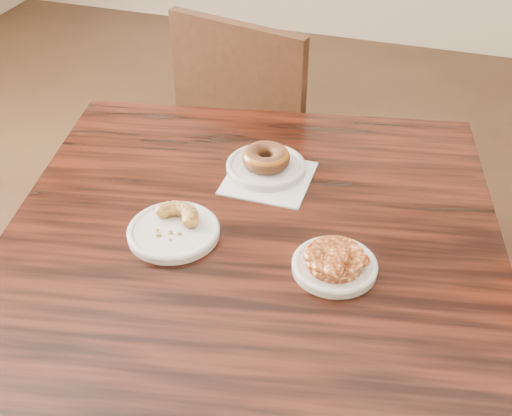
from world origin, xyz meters
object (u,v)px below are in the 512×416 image
(chair_far, at_px, (269,150))
(apple_fritter, at_px, (335,256))
(cruller_fragment, at_px, (173,223))
(cafe_table, at_px, (253,366))
(glazed_donut, at_px, (266,157))

(chair_far, xyz_separation_m, apple_fritter, (0.34, -0.77, 0.33))
(chair_far, height_order, cruller_fragment, chair_far)
(cafe_table, xyz_separation_m, glazed_donut, (-0.03, 0.19, 0.41))
(glazed_donut, bearing_deg, cruller_fragment, -112.06)
(cafe_table, bearing_deg, cruller_fragment, -169.82)
(cafe_table, relative_size, cruller_fragment, 8.68)
(chair_far, distance_m, apple_fritter, 0.91)
(chair_far, relative_size, cruller_fragment, 8.87)
(glazed_donut, distance_m, apple_fritter, 0.31)
(glazed_donut, bearing_deg, apple_fritter, -51.41)
(chair_far, bearing_deg, glazed_donut, 118.64)
(chair_far, xyz_separation_m, cruller_fragment, (0.05, -0.77, 0.33))
(glazed_donut, bearing_deg, chair_far, 105.79)
(cruller_fragment, bearing_deg, cafe_table, 21.19)
(glazed_donut, distance_m, cruller_fragment, 0.26)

